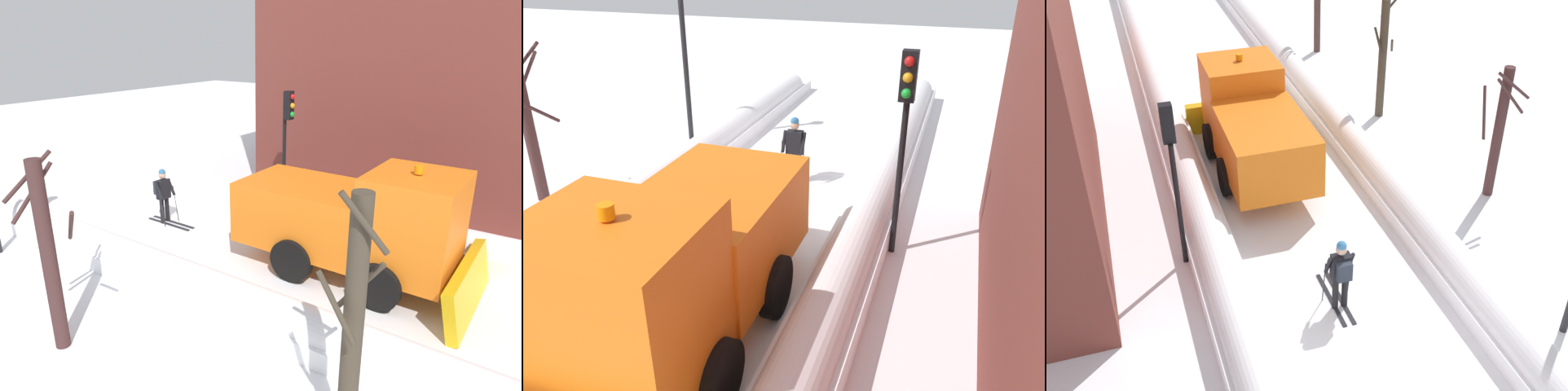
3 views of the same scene
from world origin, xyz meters
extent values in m
plane|color=white|center=(0.00, 10.00, 0.00)|extent=(80.00, 80.00, 0.00)
cube|color=white|center=(-2.64, 10.00, 0.30)|extent=(1.10, 36.00, 0.59)
cylinder|color=white|center=(-2.64, 10.00, 0.59)|extent=(0.90, 34.20, 0.90)
cube|color=white|center=(2.64, 10.00, 0.21)|extent=(1.10, 36.00, 0.42)
cylinder|color=white|center=(2.64, 10.00, 0.42)|extent=(0.90, 34.20, 0.90)
cube|color=orange|center=(-0.52, 6.80, 1.40)|extent=(2.30, 3.40, 1.60)
cube|color=orange|center=(-0.52, 9.50, 1.75)|extent=(2.20, 2.00, 2.30)
cube|color=black|center=(-0.52, 10.46, 2.26)|extent=(1.85, 0.06, 1.01)
cube|color=gold|center=(-0.52, 10.85, 0.55)|extent=(3.20, 0.46, 1.13)
cylinder|color=orange|center=(-0.52, 9.50, 3.02)|extent=(0.20, 0.20, 0.18)
cylinder|color=black|center=(-1.67, 9.20, 0.55)|extent=(0.25, 1.10, 1.10)
cylinder|color=black|center=(0.63, 9.20, 0.55)|extent=(0.25, 1.10, 1.10)
cylinder|color=black|center=(-1.67, 7.00, 0.55)|extent=(0.25, 1.10, 1.10)
cylinder|color=black|center=(0.63, 7.00, 0.55)|extent=(0.25, 1.10, 1.10)
cylinder|color=black|center=(-0.38, 1.64, 0.41)|extent=(0.14, 0.14, 0.82)
cylinder|color=black|center=(-0.16, 1.64, 0.41)|extent=(0.14, 0.14, 0.82)
cube|color=black|center=(-0.27, 1.64, 1.13)|extent=(0.42, 0.26, 0.62)
cube|color=#262D38|center=(-0.27, 1.43, 1.16)|extent=(0.32, 0.16, 0.44)
sphere|color=tan|center=(-0.27, 1.64, 1.60)|extent=(0.24, 0.24, 0.24)
sphere|color=teal|center=(-0.27, 1.64, 1.70)|extent=(0.22, 0.22, 0.22)
cylinder|color=black|center=(-0.53, 1.74, 1.16)|extent=(0.09, 0.33, 0.56)
cylinder|color=black|center=(-0.01, 1.74, 1.16)|extent=(0.09, 0.33, 0.56)
cube|color=black|center=(-0.38, 1.89, 0.01)|extent=(0.09, 1.80, 0.03)
cube|color=black|center=(-0.16, 1.89, 0.01)|extent=(0.09, 1.80, 0.03)
cylinder|color=#262628|center=(-0.57, 1.86, 0.60)|extent=(0.02, 0.19, 1.19)
cylinder|color=#262628|center=(0.03, 1.86, 0.60)|extent=(0.02, 0.19, 1.19)
cylinder|color=black|center=(-3.26, 4.31, 1.62)|extent=(0.12, 0.12, 3.23)
cube|color=black|center=(-3.26, 4.45, 3.68)|extent=(0.28, 0.24, 0.90)
sphere|color=red|center=(-3.26, 4.58, 3.96)|extent=(0.18, 0.18, 0.18)
sphere|color=gold|center=(-3.26, 4.58, 3.68)|extent=(0.18, 0.18, 0.18)
sphere|color=green|center=(-3.26, 4.58, 3.40)|extent=(0.18, 0.18, 0.18)
cylinder|color=#442928|center=(5.37, 4.65, 1.90)|extent=(0.28, 0.28, 3.80)
cylinder|color=#442928|center=(5.33, 4.37, 3.12)|extent=(0.86, 0.22, 1.03)
cylinder|color=#442928|center=(5.00, 4.90, 2.49)|extent=(0.66, 1.17, 1.04)
cylinder|color=#442928|center=(5.34, 4.33, 3.43)|extent=(0.98, 0.18, 0.82)
cylinder|color=#42392B|center=(4.48, 10.26, 2.03)|extent=(0.28, 0.28, 4.05)
cylinder|color=#42392B|center=(4.66, 10.37, 3.74)|extent=(0.36, 0.57, 0.81)
cylinder|color=#42392B|center=(4.72, 10.10, 2.56)|extent=(0.45, 0.76, 0.71)
cylinder|color=#42392B|center=(4.29, 10.24, 2.70)|extent=(0.13, 0.62, 0.82)
cylinder|color=#46302D|center=(4.48, 16.88, 2.19)|extent=(0.28, 0.28, 4.38)
camera|label=1|loc=(9.32, 12.17, 5.78)|focal=31.50mm
camera|label=2|loc=(-4.17, 13.84, 5.77)|focal=35.97mm
camera|label=3|loc=(-4.28, -8.16, 9.87)|focal=43.92mm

